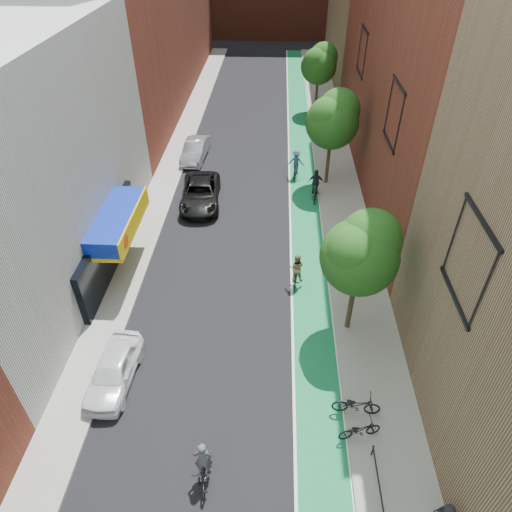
# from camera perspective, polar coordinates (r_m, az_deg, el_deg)

# --- Properties ---
(bike_lane) EXTENTS (2.00, 68.00, 0.01)m
(bike_lane) POSITION_cam_1_polar(r_m,az_deg,el_deg) (35.29, 5.82, 10.62)
(bike_lane) COLOR #126534
(bike_lane) RESTS_ON ground
(sidewalk_left) EXTENTS (2.00, 68.00, 0.15)m
(sidewalk_left) POSITION_cam_1_polar(r_m,az_deg,el_deg) (36.08, -10.53, 10.94)
(sidewalk_left) COLOR gray
(sidewalk_left) RESTS_ON ground
(sidewalk_right) EXTENTS (3.00, 68.00, 0.15)m
(sidewalk_right) POSITION_cam_1_polar(r_m,az_deg,el_deg) (35.49, 9.93, 10.52)
(sidewalk_right) COLOR gray
(sidewalk_right) RESTS_ON ground
(building_left_white) EXTENTS (8.00, 20.00, 12.00)m
(building_left_white) POSITION_cam_1_polar(r_m,az_deg,el_deg) (25.37, -28.74, 9.51)
(building_left_white) COLOR silver
(building_left_white) RESTS_ON ground
(building_right_mid_red) EXTENTS (8.00, 28.00, 22.00)m
(building_right_mid_red) POSITION_cam_1_polar(r_m,az_deg,el_deg) (33.22, 22.80, 26.61)
(building_right_mid_red) COLOR maroon
(building_right_mid_red) RESTS_ON ground
(tree_near) EXTENTS (3.40, 3.36, 6.42)m
(tree_near) POSITION_cam_1_polar(r_m,az_deg,el_deg) (19.55, 13.03, 0.53)
(tree_near) COLOR #332619
(tree_near) RESTS_ON ground
(tree_mid) EXTENTS (3.55, 3.53, 6.74)m
(tree_mid) POSITION_cam_1_polar(r_m,az_deg,el_deg) (31.61, 9.63, 16.64)
(tree_mid) COLOR #332619
(tree_mid) RESTS_ON ground
(tree_far) EXTENTS (3.30, 3.25, 6.21)m
(tree_far) POSITION_cam_1_polar(r_m,az_deg,el_deg) (44.97, 7.94, 22.80)
(tree_far) COLOR #332619
(tree_far) RESTS_ON ground
(parked_car_white) EXTENTS (1.82, 4.15, 1.39)m
(parked_car_white) POSITION_cam_1_polar(r_m,az_deg,el_deg) (20.61, -17.40, -13.48)
(parked_car_white) COLOR white
(parked_car_white) RESTS_ON ground
(parked_car_black) EXTENTS (2.91, 5.59, 1.50)m
(parked_car_black) POSITION_cam_1_polar(r_m,az_deg,el_deg) (30.89, -6.96, 7.79)
(parked_car_black) COLOR black
(parked_car_black) RESTS_ON ground
(parked_car_silver) EXTENTS (1.85, 4.55, 1.47)m
(parked_car_silver) POSITION_cam_1_polar(r_m,az_deg,el_deg) (36.81, -7.60, 12.97)
(parked_car_silver) COLOR #9C9FA4
(parked_car_silver) RESTS_ON ground
(cyclist_lead) EXTENTS (0.81, 1.88, 2.09)m
(cyclist_lead) POSITION_cam_1_polar(r_m,az_deg,el_deg) (17.59, -6.55, -24.85)
(cyclist_lead) COLOR black
(cyclist_lead) RESTS_ON ground
(cyclist_lane_near) EXTENTS (0.88, 1.51, 1.99)m
(cyclist_lane_near) POSITION_cam_1_polar(r_m,az_deg,el_deg) (23.94, 5.05, -2.02)
(cyclist_lane_near) COLOR black
(cyclist_lane_near) RESTS_ON ground
(cyclist_lane_mid) EXTENTS (1.10, 1.99, 2.14)m
(cyclist_lane_mid) POSITION_cam_1_polar(r_m,az_deg,el_deg) (31.40, 7.44, 8.37)
(cyclist_lane_mid) COLOR black
(cyclist_lane_mid) RESTS_ON ground
(cyclist_lane_far) EXTENTS (1.24, 1.75, 2.09)m
(cyclist_lane_far) POSITION_cam_1_polar(r_m,az_deg,el_deg) (33.91, 5.03, 11.24)
(cyclist_lane_far) COLOR black
(cyclist_lane_far) RESTS_ON ground
(parked_bike_near) EXTENTS (1.76, 0.98, 0.87)m
(parked_bike_near) POSITION_cam_1_polar(r_m,az_deg,el_deg) (18.74, 12.84, -20.42)
(parked_bike_near) COLOR black
(parked_bike_near) RESTS_ON sidewalk_right
(parked_bike_far) EXTENTS (1.94, 0.75, 1.00)m
(parked_bike_far) POSITION_cam_1_polar(r_m,az_deg,el_deg) (19.23, 12.43, -17.69)
(parked_bike_far) COLOR black
(parked_bike_far) RESTS_ON sidewalk_right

